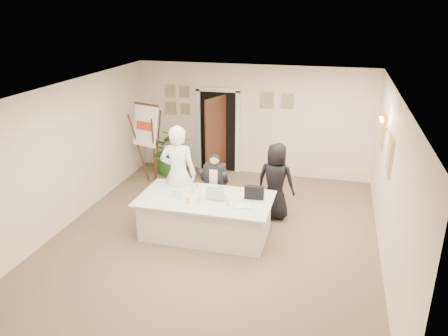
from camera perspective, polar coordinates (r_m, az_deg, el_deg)
floor at (r=8.49m, az=-1.06°, el=-8.80°), size 7.00×7.00×0.00m
ceiling at (r=7.52m, az=-1.20°, el=10.12°), size 6.00×7.00×0.02m
wall_back at (r=11.15m, az=3.78°, el=6.21°), size 6.00×0.10×2.80m
wall_front at (r=4.98m, az=-12.42°, el=-13.75°), size 6.00×0.10×2.80m
wall_left at (r=9.13m, az=-19.57°, el=1.75°), size 0.10×7.00×2.80m
wall_right at (r=7.69m, az=20.94°, el=-1.91°), size 0.10×7.00×2.80m
doorway at (r=11.27m, az=-0.86°, el=4.53°), size 1.14×0.86×2.20m
pictures_back_wall at (r=11.19m, az=-0.27°, el=8.68°), size 3.40×0.06×0.80m
pictures_right_wall at (r=8.71m, az=20.34°, el=3.18°), size 0.06×2.20×0.80m
wall_sconce at (r=8.61m, az=20.17°, el=5.45°), size 0.20×0.30×0.24m
conference_table at (r=8.35m, az=-2.41°, el=-6.30°), size 2.50×1.34×0.78m
seated_man at (r=9.05m, az=-1.26°, el=-2.16°), size 0.62×0.66×1.33m
flip_chart at (r=10.70m, az=-9.66°, el=2.59°), size 0.71×0.53×1.96m
standing_man at (r=8.75m, az=-5.98°, el=-0.75°), size 0.76×0.53×1.99m
standing_woman at (r=8.91m, az=6.77°, el=-1.73°), size 0.86×0.65×1.60m
potted_palm at (r=11.33m, az=-6.92°, el=2.30°), size 1.19×1.05×1.27m
laptop at (r=8.13m, az=-0.94°, el=-2.99°), size 0.35×0.36×0.28m
laptop_bag at (r=8.10m, az=3.96°, el=-3.23°), size 0.37×0.13×0.25m
paper_stack at (r=7.81m, az=2.47°, el=-5.03°), size 0.31×0.25×0.03m
plate_left at (r=8.25m, az=-8.73°, el=-3.87°), size 0.23×0.23×0.01m
plate_mid at (r=8.07m, az=-6.89°, el=-4.34°), size 0.27×0.27×0.01m
plate_near at (r=7.85m, az=-3.96°, el=-4.98°), size 0.23×0.23×0.01m
glass_a at (r=8.28m, az=-6.48°, el=-3.19°), size 0.07×0.07×0.14m
glass_b at (r=7.90m, az=-3.30°, el=-4.28°), size 0.07×0.07×0.14m
glass_c at (r=7.82m, az=0.47°, el=-4.53°), size 0.08×0.08×0.14m
glass_d at (r=8.36m, az=-4.07°, el=-2.86°), size 0.06×0.06×0.14m
oj_glass at (r=7.92m, az=-4.77°, el=-4.30°), size 0.08×0.08×0.13m
steel_jug at (r=8.15m, az=-5.91°, el=-3.68°), size 0.11×0.11×0.11m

